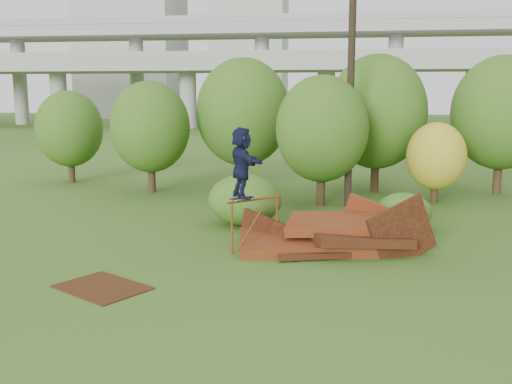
# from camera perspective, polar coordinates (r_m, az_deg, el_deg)

# --- Properties ---
(ground) EXTENTS (240.00, 240.00, 0.00)m
(ground) POSITION_cam_1_polar(r_m,az_deg,el_deg) (14.55, 2.04, -7.62)
(ground) COLOR #2D5116
(ground) RESTS_ON ground
(scrap_pile) EXTENTS (5.67, 3.01, 2.12)m
(scrap_pile) POSITION_cam_1_polar(r_m,az_deg,el_deg) (16.32, 7.14, -4.43)
(scrap_pile) COLOR #4D230D
(scrap_pile) RESTS_ON ground
(grind_rail) EXTENTS (1.38, 1.34, 1.47)m
(grind_rail) POSITION_cam_1_polar(r_m,az_deg,el_deg) (16.01, -0.09, -2.22)
(grind_rail) COLOR brown
(grind_rail) RESTS_ON ground
(skateboard) EXTENTS (0.65, 0.64, 0.07)m
(skateboard) POSITION_cam_1_polar(r_m,az_deg,el_deg) (15.66, -1.42, -0.61)
(skateboard) COLOR black
(skateboard) RESTS_ON grind_rail
(skater) EXTENTS (1.38, 1.84, 1.93)m
(skater) POSITION_cam_1_polar(r_m,az_deg,el_deg) (15.52, -1.43, 2.96)
(skater) COLOR #121736
(skater) RESTS_ON skateboard
(flat_plate) EXTENTS (2.44, 2.24, 0.03)m
(flat_plate) POSITION_cam_1_polar(r_m,az_deg,el_deg) (13.57, -15.13, -9.19)
(flat_plate) COLOR #3D1F0D
(flat_plate) RESTS_ON ground
(tree_0) EXTENTS (3.52, 3.52, 4.96)m
(tree_0) POSITION_cam_1_polar(r_m,az_deg,el_deg) (25.78, -10.54, 6.41)
(tree_0) COLOR black
(tree_0) RESTS_ON ground
(tree_1) EXTENTS (4.34, 4.34, 6.03)m
(tree_1) POSITION_cam_1_polar(r_m,az_deg,el_deg) (26.61, -1.29, 7.97)
(tree_1) COLOR black
(tree_1) RESTS_ON ground
(tree_2) EXTENTS (3.63, 3.63, 5.11)m
(tree_2) POSITION_cam_1_polar(r_m,az_deg,el_deg) (22.47, 6.61, 6.28)
(tree_2) COLOR black
(tree_2) RESTS_ON ground
(tree_3) EXTENTS (4.41, 4.41, 6.12)m
(tree_3) POSITION_cam_1_polar(r_m,az_deg,el_deg) (26.12, 12.00, 7.82)
(tree_3) COLOR black
(tree_3) RESTS_ON ground
(tree_4) EXTENTS (2.37, 2.37, 3.27)m
(tree_4) POSITION_cam_1_polar(r_m,az_deg,el_deg) (24.01, 17.57, 3.43)
(tree_4) COLOR black
(tree_4) RESTS_ON ground
(tree_5) EXTENTS (4.30, 4.30, 6.04)m
(tree_5) POSITION_cam_1_polar(r_m,az_deg,el_deg) (27.10, 23.38, 7.28)
(tree_5) COLOR black
(tree_5) RESTS_ON ground
(tree_6) EXTENTS (3.26, 3.26, 4.56)m
(tree_6) POSITION_cam_1_polar(r_m,az_deg,el_deg) (29.74, -18.16, 6.02)
(tree_6) COLOR black
(tree_6) RESTS_ON ground
(shrub_left) EXTENTS (2.49, 2.30, 1.72)m
(shrub_left) POSITION_cam_1_polar(r_m,az_deg,el_deg) (19.10, -1.10, -0.77)
(shrub_left) COLOR #264913
(shrub_left) RESTS_ON ground
(shrub_right) EXTENTS (1.76, 1.61, 1.24)m
(shrub_right) POSITION_cam_1_polar(r_m,az_deg,el_deg) (18.90, 14.55, -1.93)
(shrub_right) COLOR #264913
(shrub_right) RESTS_ON ground
(utility_pole) EXTENTS (1.40, 0.28, 10.05)m
(utility_pole) POSITION_cam_1_polar(r_m,az_deg,el_deg) (22.45, 9.48, 11.53)
(utility_pole) COLOR black
(utility_pole) RESTS_ON ground
(freeway_overpass) EXTENTS (160.00, 15.00, 13.70)m
(freeway_overpass) POSITION_cam_1_polar(r_m,az_deg,el_deg) (76.98, 7.15, 14.06)
(freeway_overpass) COLOR gray
(freeway_overpass) RESTS_ON ground
(building_left) EXTENTS (18.00, 16.00, 35.00)m
(building_left) POSITION_cam_1_polar(r_m,az_deg,el_deg) (116.49, -12.30, 15.95)
(building_left) COLOR #9E9E99
(building_left) RESTS_ON ground
(building_right) EXTENTS (14.00, 14.00, 28.00)m
(building_right) POSITION_cam_1_polar(r_m,az_deg,el_deg) (117.52, -0.55, 14.39)
(building_right) COLOR #9E9E99
(building_right) RESTS_ON ground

